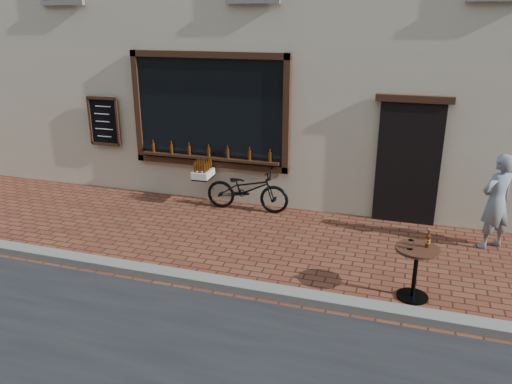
% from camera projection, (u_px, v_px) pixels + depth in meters
% --- Properties ---
extents(ground, '(90.00, 90.00, 0.00)m').
position_uv_depth(ground, '(244.00, 299.00, 6.67)').
color(ground, '#5B2A1D').
rests_on(ground, ground).
extents(kerb, '(90.00, 0.25, 0.12)m').
position_uv_depth(kerb, '(249.00, 288.00, 6.83)').
color(kerb, slate).
rests_on(kerb, ground).
extents(cargo_bicycle, '(1.90, 0.62, 0.92)m').
position_uv_depth(cargo_bicycle, '(246.00, 189.00, 9.64)').
color(cargo_bicycle, black).
rests_on(cargo_bicycle, ground).
extents(bistro_table, '(0.57, 0.57, 0.98)m').
position_uv_depth(bistro_table, '(416.00, 262.00, 6.55)').
color(bistro_table, black).
rests_on(bistro_table, ground).
extents(pedestrian, '(0.69, 0.66, 1.58)m').
position_uv_depth(pedestrian, '(496.00, 202.00, 7.94)').
color(pedestrian, gray).
rests_on(pedestrian, ground).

